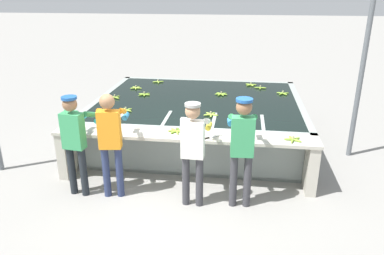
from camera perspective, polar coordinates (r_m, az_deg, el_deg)
name	(u,v)px	position (r m, az deg, el deg)	size (l,w,h in m)	color
ground_plane	(182,189)	(6.04, -1.58, -9.36)	(80.00, 80.00, 0.00)	gray
wash_tank	(198,119)	(7.85, 0.97, 1.29)	(4.18, 3.52, 0.85)	gray
work_ledge	(184,149)	(5.96, -1.29, -3.27)	(4.18, 0.45, 0.85)	#B7B2A3
worker_0	(75,137)	(5.80, -17.40, -1.33)	(0.47, 0.73, 1.57)	#1E2328
worker_1	(110,136)	(5.60, -12.32, -1.34)	(0.47, 0.73, 1.62)	navy
worker_2	(193,145)	(5.26, 0.17, -2.69)	(0.42, 0.72, 1.56)	#38383D
worker_3	(242,142)	(5.26, 7.65, -2.26)	(0.43, 0.73, 1.63)	#38383D
banana_bunch_floating_0	(251,85)	(8.94, 8.95, 6.45)	(0.27, 0.28, 0.08)	#8CB738
banana_bunch_floating_1	(115,97)	(7.96, -11.70, 4.52)	(0.26, 0.26, 0.08)	#8CB738
banana_bunch_floating_2	(158,82)	(9.16, -5.19, 6.97)	(0.28, 0.28, 0.08)	#93BC3D
banana_bunch_floating_3	(126,110)	(7.09, -10.06, 2.63)	(0.28, 0.27, 0.08)	#93BC3D
banana_bunch_floating_4	(283,93)	(8.33, 13.68, 5.08)	(0.28, 0.27, 0.08)	#7FAD33
banana_bunch_floating_5	(136,88)	(8.64, -8.53, 6.00)	(0.27, 0.28, 0.08)	#9EC642
banana_bunch_floating_6	(260,88)	(8.70, 10.37, 5.99)	(0.28, 0.28, 0.08)	#7FAD33
banana_bunch_floating_7	(221,94)	(8.07, 4.48, 5.11)	(0.28, 0.28, 0.08)	#7FAD33
banana_bunch_floating_8	(144,94)	(8.09, -7.29, 5.04)	(0.28, 0.28, 0.08)	#7FAD33
banana_bunch_floating_9	(211,114)	(6.74, 2.87, 2.00)	(0.28, 0.27, 0.08)	#9EC642
banana_bunch_ledge_0	(293,139)	(5.83, 15.16, -1.75)	(0.27, 0.28, 0.08)	#7FAD33
banana_bunch_ledge_1	(176,131)	(5.96, -2.41, -0.49)	(0.28, 0.28, 0.08)	#7FAD33
knife_0	(210,137)	(5.73, 2.81, -1.51)	(0.29, 0.25, 0.02)	silver
support_post_right	(362,73)	(7.32, 24.43, 7.63)	(0.09, 0.09, 3.20)	slate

